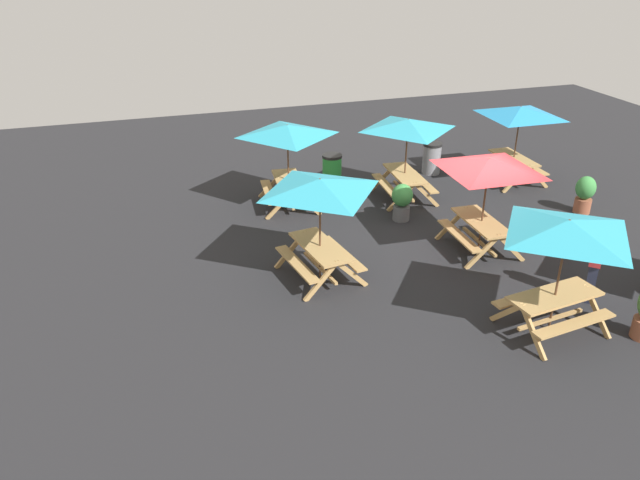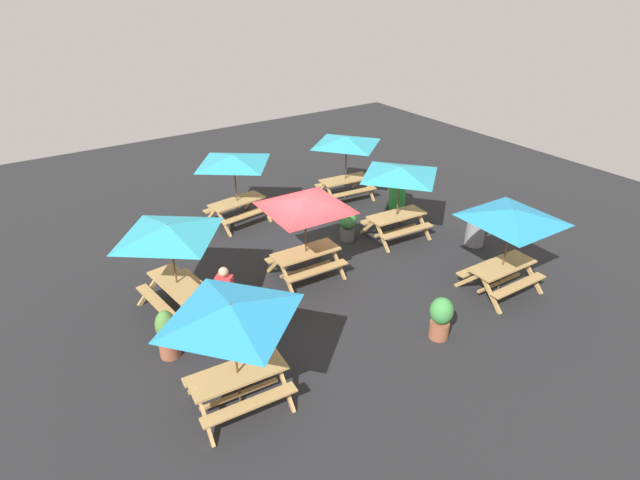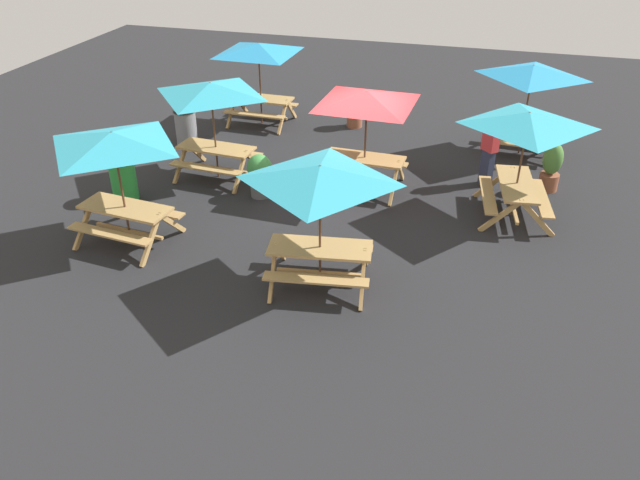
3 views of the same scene
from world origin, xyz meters
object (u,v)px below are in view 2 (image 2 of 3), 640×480
(picnic_table_3, at_px, (512,221))
(potted_plant_1, at_px, (348,223))
(picnic_table_0, at_px, (169,237))
(picnic_table_6, at_px, (400,177))
(picnic_table_2, at_px, (234,164))
(potted_plant_2, at_px, (441,317))
(potted_plant_0, at_px, (167,334))
(picnic_table_4, at_px, (346,145))
(picnic_table_1, at_px, (305,209))
(trash_bin_green, at_px, (397,194))
(picnic_table_5, at_px, (232,319))
(person_standing, at_px, (226,298))
(trash_bin_gray, at_px, (476,230))

(picnic_table_3, bearing_deg, potted_plant_1, 111.46)
(picnic_table_0, distance_m, picnic_table_6, 6.84)
(picnic_table_2, bearing_deg, potted_plant_1, -61.35)
(potted_plant_1, height_order, potted_plant_2, potted_plant_2)
(picnic_table_0, height_order, potted_plant_0, picnic_table_0)
(picnic_table_4, bearing_deg, picnic_table_2, -179.54)
(picnic_table_4, bearing_deg, picnic_table_0, -150.57)
(picnic_table_1, distance_m, trash_bin_green, 5.60)
(potted_plant_0, bearing_deg, potted_plant_2, -27.84)
(picnic_table_1, bearing_deg, picnic_table_0, 174.62)
(picnic_table_3, height_order, potted_plant_0, picnic_table_3)
(potted_plant_2, bearing_deg, potted_plant_1, 77.89)
(potted_plant_1, bearing_deg, picnic_table_4, 54.86)
(picnic_table_4, xyz_separation_m, potted_plant_1, (-1.81, -2.57, -1.44))
(picnic_table_0, height_order, picnic_table_5, same)
(potted_plant_0, height_order, potted_plant_2, potted_plant_0)
(picnic_table_5, relative_size, potted_plant_0, 2.04)
(picnic_table_1, distance_m, picnic_table_3, 5.03)
(picnic_table_0, xyz_separation_m, potted_plant_1, (5.50, 0.61, -1.44))
(picnic_table_4, xyz_separation_m, picnic_table_5, (-7.42, -6.72, 0.00))
(picnic_table_1, relative_size, picnic_table_6, 1.21)
(picnic_table_6, xyz_separation_m, potted_plant_0, (-7.61, -1.42, -1.42))
(potted_plant_0, xyz_separation_m, potted_plant_1, (6.26, 2.10, -0.02))
(trash_bin_green, xyz_separation_m, potted_plant_2, (-3.90, -5.82, 0.06))
(picnic_table_0, height_order, trash_bin_green, picnic_table_0)
(person_standing, bearing_deg, picnic_table_4, -100.94)
(trash_bin_gray, height_order, potted_plant_0, potted_plant_0)
(picnic_table_2, distance_m, picnic_table_4, 4.07)
(picnic_table_0, distance_m, potted_plant_1, 5.72)
(trash_bin_gray, distance_m, potted_plant_1, 3.81)
(picnic_table_0, distance_m, picnic_table_2, 4.83)
(trash_bin_gray, height_order, trash_bin_green, same)
(picnic_table_2, height_order, picnic_table_4, same)
(picnic_table_6, bearing_deg, picnic_table_2, 138.90)
(picnic_table_0, xyz_separation_m, trash_bin_gray, (8.48, -1.76, -1.49))
(potted_plant_2, relative_size, person_standing, 0.62)
(picnic_table_1, xyz_separation_m, picnic_table_4, (3.96, 3.62, 0.00))
(picnic_table_2, xyz_separation_m, potted_plant_0, (-4.02, -5.06, -1.42))
(picnic_table_2, height_order, picnic_table_3, same)
(picnic_table_1, relative_size, trash_bin_gray, 2.88)
(picnic_table_4, distance_m, person_standing, 8.16)
(picnic_table_2, bearing_deg, picnic_table_0, -140.95)
(picnic_table_6, distance_m, potted_plant_2, 5.02)
(picnic_table_1, xyz_separation_m, person_standing, (-2.70, -0.96, -1.10))
(picnic_table_4, relative_size, potted_plant_2, 2.27)
(potted_plant_2, bearing_deg, picnic_table_1, 106.25)
(picnic_table_0, bearing_deg, picnic_table_1, -104.97)
(potted_plant_0, xyz_separation_m, person_standing, (1.41, 0.09, 0.31))
(picnic_table_4, relative_size, person_standing, 1.40)
(potted_plant_2, bearing_deg, picnic_table_3, 10.17)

